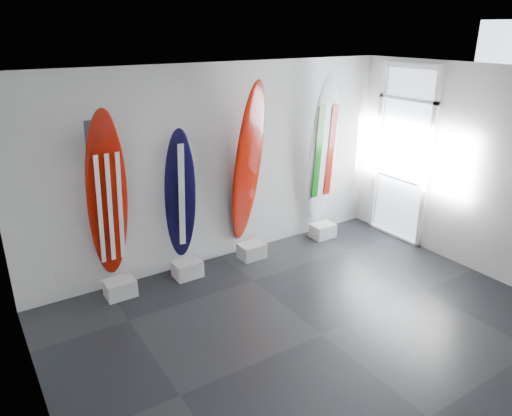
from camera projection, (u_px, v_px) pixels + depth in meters
floor at (322, 335)px, 5.68m from camera, size 6.00×6.00×0.00m
ceiling at (337, 76)px, 4.62m from camera, size 6.00×6.00×0.00m
wall_back at (218, 166)px, 7.11m from camera, size 6.00×0.00×6.00m
wall_left at (31, 299)px, 3.63m from camera, size 0.00×5.00×5.00m
wall_right at (491, 175)px, 6.67m from camera, size 0.00×5.00×5.00m
display_block_usa at (120, 288)px, 6.47m from camera, size 0.40×0.30×0.24m
surfboard_usa at (107, 197)px, 6.09m from camera, size 0.54×0.42×2.34m
display_block_navy at (187, 269)px, 6.98m from camera, size 0.40×0.30×0.24m
surfboard_navy at (180, 196)px, 6.66m from camera, size 0.50×0.41×1.99m
display_block_swiss at (252, 251)px, 7.55m from camera, size 0.40×0.30×0.24m
surfboard_swiss at (248, 165)px, 7.13m from camera, size 0.69×0.63×2.55m
display_block_italy at (323, 231)px, 8.30m from camera, size 0.40×0.30×0.24m
surfboard_italy at (323, 152)px, 7.88m from camera, size 0.58×0.27×2.55m
wall_outlet at (58, 278)px, 6.26m from camera, size 0.09×0.02×0.13m
glass_door at (402, 157)px, 7.90m from camera, size 0.12×1.16×2.85m
balcony at (445, 195)px, 8.91m from camera, size 2.80×2.20×1.20m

